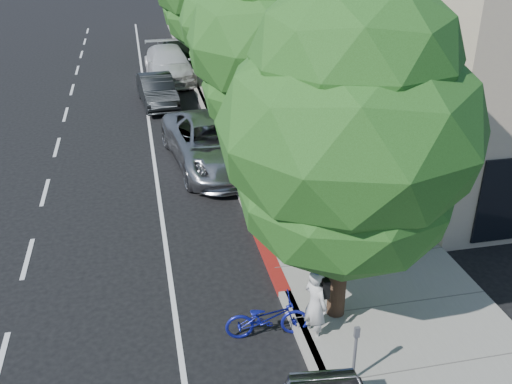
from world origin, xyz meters
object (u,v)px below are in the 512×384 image
object	(u,v)px
silver_suv	(214,143)
dark_sedan	(157,91)
bicycle	(267,318)
street_tree_1	(274,44)
cyclist	(315,304)
street_tree_2	(236,24)
street_tree_0	(349,132)
white_pickup	(169,64)
pedestrian	(283,104)
dark_suv_far	(177,54)

from	to	relation	value
silver_suv	dark_sedan	xyz separation A→B (m)	(-1.56, 7.50, -0.16)
bicycle	silver_suv	bearing A→B (deg)	2.61
street_tree_1	cyclist	distance (m)	7.67
street_tree_2	silver_suv	xyz separation A→B (m)	(-1.40, -3.00, -3.52)
dark_sedan	cyclist	bearing A→B (deg)	-87.53
street_tree_0	street_tree_2	bearing A→B (deg)	90.00
white_pickup	silver_suv	bearing A→B (deg)	-89.78
pedestrian	cyclist	bearing A→B (deg)	74.36
street_tree_2	white_pickup	size ratio (longest dim) A/B	1.25
street_tree_0	white_pickup	xyz separation A→B (m)	(-2.07, 20.98, -3.61)
dark_sedan	pedestrian	xyz separation A→B (m)	(4.98, -4.05, 0.27)
street_tree_0	silver_suv	xyz separation A→B (m)	(-1.40, 9.00, -3.58)
street_tree_0	white_pickup	distance (m)	21.39
dark_sedan	white_pickup	bearing A→B (deg)	73.57
bicycle	white_pickup	world-z (taller)	white_pickup
street_tree_1	pedestrian	size ratio (longest dim) A/B	4.90
cyclist	street_tree_2	bearing A→B (deg)	-27.34
cyclist	dark_suv_far	distance (m)	24.02
bicycle	white_pickup	distance (m)	21.24
street_tree_2	dark_sedan	bearing A→B (deg)	123.30
street_tree_2	dark_suv_far	bearing A→B (deg)	96.94
silver_suv	street_tree_1	bearing A→B (deg)	-71.47
street_tree_0	pedestrian	world-z (taller)	street_tree_0
bicycle	dark_sedan	bearing A→B (deg)	8.53
dark_sedan	white_pickup	world-z (taller)	white_pickup
bicycle	silver_suv	size ratio (longest dim) A/B	0.29
cyclist	dark_sedan	size ratio (longest dim) A/B	0.41
bicycle	white_pickup	bearing A→B (deg)	5.18
bicycle	silver_suv	xyz separation A→B (m)	(0.22, 9.26, 0.38)
street_tree_0	street_tree_1	bearing A→B (deg)	90.00
dark_suv_far	street_tree_0	bearing A→B (deg)	-85.55
street_tree_0	bicycle	distance (m)	4.29
street_tree_0	pedestrian	distance (m)	13.08
silver_suv	dark_sedan	size ratio (longest dim) A/B	1.46
street_tree_0	dark_sedan	distance (m)	17.17
street_tree_0	street_tree_2	distance (m)	12.00
street_tree_0	street_tree_1	size ratio (longest dim) A/B	0.93
bicycle	street_tree_0	bearing A→B (deg)	-77.17
bicycle	street_tree_2	bearing A→B (deg)	-3.57
street_tree_1	silver_suv	world-z (taller)	street_tree_1
cyclist	white_pickup	distance (m)	21.53
street_tree_2	dark_sedan	world-z (taller)	street_tree_2
street_tree_0	bicycle	bearing A→B (deg)	-171.14
cyclist	silver_suv	world-z (taller)	same
street_tree_0	street_tree_2	world-z (taller)	street_tree_0
white_pickup	pedestrian	world-z (taller)	pedestrian
silver_suv	dark_sedan	bearing A→B (deg)	95.27
street_tree_1	pedestrian	xyz separation A→B (m)	(2.02, 6.45, -3.91)
silver_suv	pedestrian	bearing A→B (deg)	38.74
pedestrian	dark_suv_far	bearing A→B (deg)	-76.76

